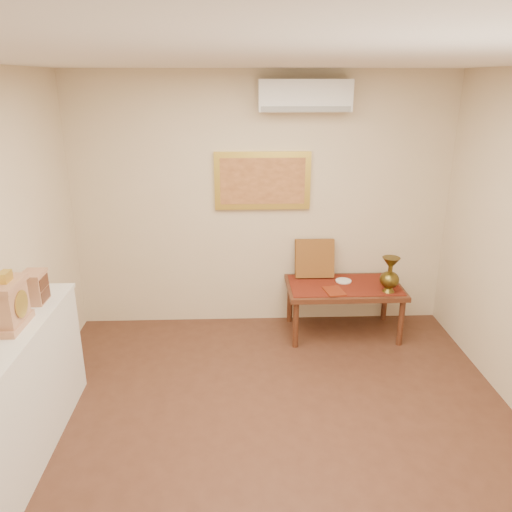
{
  "coord_description": "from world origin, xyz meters",
  "views": [
    {
      "loc": [
        -0.27,
        -2.92,
        2.59
      ],
      "look_at": [
        -0.11,
        1.15,
        1.15
      ],
      "focal_mm": 35.0,
      "sensor_mm": 36.0,
      "label": 1
    }
  ],
  "objects_px": {
    "brass_urn_tall": "(390,271)",
    "display_ledge": "(11,407)",
    "mantel_clock": "(10,304)",
    "low_table": "(344,291)",
    "wooden_chest": "(35,287)"
  },
  "relations": [
    {
      "from": "brass_urn_tall",
      "to": "display_ledge",
      "type": "xyz_separation_m",
      "value": [
        -3.09,
        -1.69,
        -0.29
      ]
    },
    {
      "from": "display_ledge",
      "to": "mantel_clock",
      "type": "bearing_deg",
      "value": 88.94
    },
    {
      "from": "low_table",
      "to": "wooden_chest",
      "type": "bearing_deg",
      "value": -155.12
    },
    {
      "from": "mantel_clock",
      "to": "wooden_chest",
      "type": "bearing_deg",
      "value": 89.77
    },
    {
      "from": "brass_urn_tall",
      "to": "low_table",
      "type": "height_order",
      "value": "brass_urn_tall"
    },
    {
      "from": "display_ledge",
      "to": "mantel_clock",
      "type": "height_order",
      "value": "mantel_clock"
    },
    {
      "from": "display_ledge",
      "to": "low_table",
      "type": "height_order",
      "value": "display_ledge"
    },
    {
      "from": "display_ledge",
      "to": "wooden_chest",
      "type": "xyz_separation_m",
      "value": [
        0.01,
        0.64,
        0.61
      ]
    },
    {
      "from": "wooden_chest",
      "to": "low_table",
      "type": "bearing_deg",
      "value": 24.88
    },
    {
      "from": "brass_urn_tall",
      "to": "mantel_clock",
      "type": "relative_size",
      "value": 1.09
    },
    {
      "from": "brass_urn_tall",
      "to": "low_table",
      "type": "bearing_deg",
      "value": 155.54
    },
    {
      "from": "brass_urn_tall",
      "to": "low_table",
      "type": "xyz_separation_m",
      "value": [
        -0.41,
        0.19,
        -0.3
      ]
    },
    {
      "from": "brass_urn_tall",
      "to": "wooden_chest",
      "type": "xyz_separation_m",
      "value": [
        -3.08,
        -1.05,
        0.32
      ]
    },
    {
      "from": "mantel_clock",
      "to": "wooden_chest",
      "type": "relative_size",
      "value": 1.68
    },
    {
      "from": "brass_urn_tall",
      "to": "low_table",
      "type": "distance_m",
      "value": 0.54
    }
  ]
}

